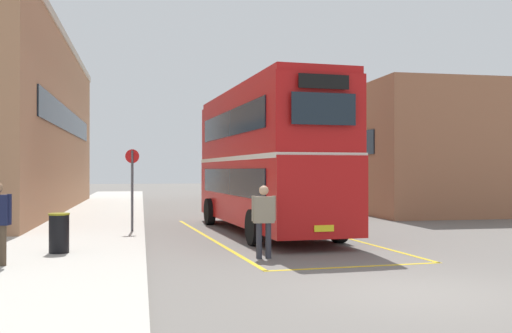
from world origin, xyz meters
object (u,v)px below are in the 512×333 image
at_px(double_decker_bus, 265,157).
at_px(pedestrian_boarding, 264,216).
at_px(litter_bin, 59,233).
at_px(bus_stop_sign, 132,182).
at_px(single_deck_bus, 257,176).

xyz_separation_m(double_decker_bus, pedestrian_boarding, (-1.22, -5.61, -1.52)).
bearing_deg(pedestrian_boarding, double_decker_bus, 77.69).
relative_size(double_decker_bus, litter_bin, 11.33).
relative_size(litter_bin, bus_stop_sign, 0.36).
height_order(double_decker_bus, pedestrian_boarding, double_decker_bus).
height_order(single_deck_bus, bus_stop_sign, single_deck_bus).
bearing_deg(pedestrian_boarding, single_deck_bus, 79.08).
bearing_deg(litter_bin, single_deck_bus, 69.04).
xyz_separation_m(single_deck_bus, pedestrian_boarding, (-5.11, -26.52, -0.65)).
bearing_deg(pedestrian_boarding, bus_stop_sign, 119.87).
xyz_separation_m(double_decker_bus, litter_bin, (-5.94, -4.76, -1.91)).
distance_m(single_deck_bus, pedestrian_boarding, 27.01).
bearing_deg(litter_bin, bus_stop_sign, 70.63).
distance_m(double_decker_bus, bus_stop_sign, 4.41).
bearing_deg(bus_stop_sign, litter_bin, -109.37).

